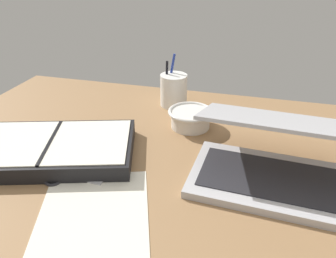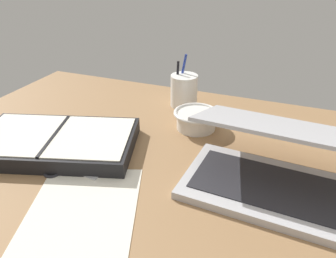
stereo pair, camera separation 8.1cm
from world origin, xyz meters
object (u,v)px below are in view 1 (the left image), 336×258
Objects in this scene: laptop at (273,160)px; bowl at (191,118)px; scissors at (62,178)px; planner at (52,149)px; pen_cup at (174,90)px.

bowl is at bearing 142.68° from laptop.
bowl is 39.83cm from scissors.
laptop is at bearing 7.21° from scissors.
planner is at bearing -141.34° from bowl.
pen_cup reaches higher than planner.
scissors is (7.37, -7.95, -1.79)cm from planner.
pen_cup reaches higher than laptop.
pen_cup reaches higher than bowl.
laptop is 0.81× the size of planner.
laptop reaches higher than planner.
bowl is 0.79× the size of pen_cup.
bowl is 1.00× the size of scissors.
bowl is 39.04cm from planner.
pen_cup is at bearing 136.64° from laptop.
planner is at bearing -119.75° from pen_cup.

